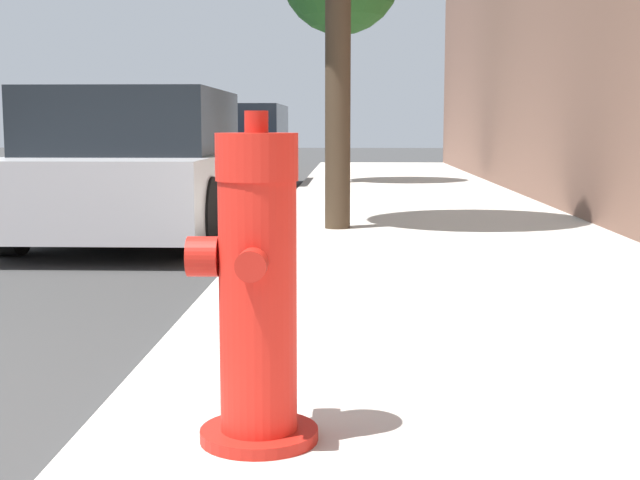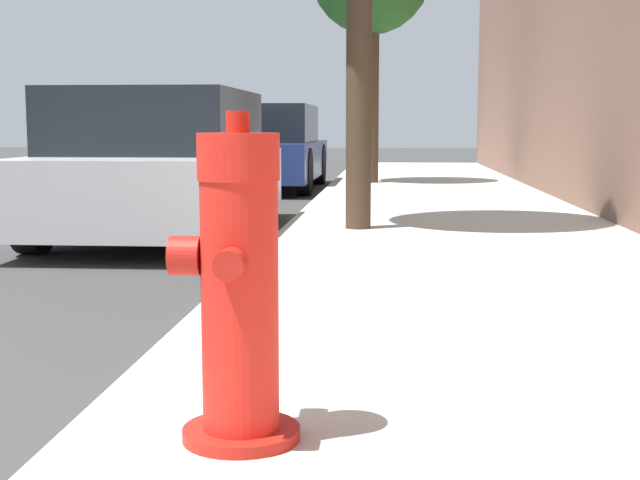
{
  "view_description": "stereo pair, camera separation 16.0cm",
  "coord_description": "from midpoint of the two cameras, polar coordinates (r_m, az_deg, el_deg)",
  "views": [
    {
      "loc": [
        2.69,
        -2.29,
        1.02
      ],
      "look_at": [
        2.56,
        1.37,
        0.55
      ],
      "focal_mm": 50.0,
      "sensor_mm": 36.0,
      "label": 1
    },
    {
      "loc": [
        2.85,
        -2.28,
        1.02
      ],
      "look_at": [
        2.56,
        1.37,
        0.55
      ],
      "focal_mm": 50.0,
      "sensor_mm": 36.0,
      "label": 2
    }
  ],
  "objects": [
    {
      "name": "fire_hydrant",
      "position": [
        2.53,
        -5.89,
        -3.4
      ],
      "size": [
        0.37,
        0.37,
        0.94
      ],
      "color": "red",
      "rests_on": "sidewalk_slab"
    },
    {
      "name": "parked_car_near",
      "position": [
        8.37,
        -11.98,
        4.56
      ],
      "size": [
        1.73,
        4.0,
        1.34
      ],
      "color": "#B7B7BC",
      "rests_on": "ground_plane"
    },
    {
      "name": "parked_car_mid",
      "position": [
        14.5,
        -5.93,
        5.83
      ],
      "size": [
        1.83,
        4.22,
        1.36
      ],
      "color": "navy",
      "rests_on": "ground_plane"
    }
  ]
}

